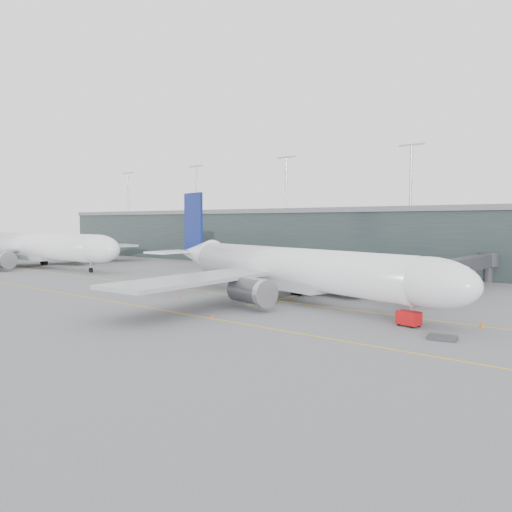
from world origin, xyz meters
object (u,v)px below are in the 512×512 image
Objects in this scene: main_aircraft at (289,268)px; jet_bridge at (456,266)px; second_aircraft at (33,246)px; gse_cart at (409,318)px.

main_aircraft is 1.45× the size of jet_bridge.
jet_bridge is at bearing 9.28° from second_aircraft.
main_aircraft is 21.96× the size of gse_cart.
gse_cart is at bearing -8.67° from second_aircraft.
main_aircraft is at bearing -5.48° from second_aircraft.
second_aircraft reaches higher than gse_cart.
main_aircraft is 82.85m from second_aircraft.
second_aircraft is 104.48m from gse_cart.
jet_bridge is at bearing 110.08° from gse_cart.
gse_cart is at bearing -3.91° from main_aircraft.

